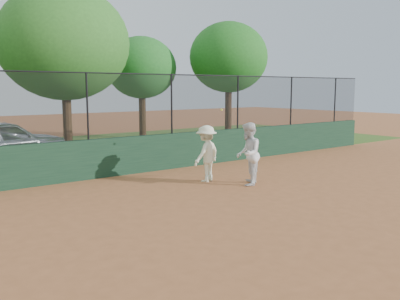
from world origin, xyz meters
TOP-DOWN VIEW (x-y plane):
  - ground at (0.00, 0.00)m, footprint 80.00×80.00m
  - back_wall at (0.00, 6.00)m, footprint 26.00×0.20m
  - grass_strip at (0.00, 12.00)m, footprint 36.00×12.00m
  - parked_car at (-2.01, 10.25)m, footprint 5.22×3.32m
  - player_second at (2.74, 2.50)m, footprint 1.09×1.08m
  - player_main at (2.10, 3.60)m, footprint 1.21×0.93m
  - fence_assembly at (-0.03, 6.00)m, footprint 26.00×0.06m
  - tree_2 at (0.86, 11.24)m, footprint 5.30×4.82m
  - tree_3 at (5.58, 13.30)m, footprint 3.60×3.27m
  - tree_4 at (9.63, 11.28)m, footprint 4.22×3.84m

SIDE VIEW (x-z plane):
  - ground at x=0.00m, z-range 0.00..0.00m
  - grass_strip at x=0.00m, z-range 0.00..0.01m
  - back_wall at x=0.00m, z-range 0.00..1.20m
  - parked_car at x=-2.01m, z-range 0.00..1.65m
  - player_main at x=2.10m, z-range -0.24..1.90m
  - player_second at x=2.74m, z-range 0.00..1.78m
  - fence_assembly at x=-0.03m, z-range 1.24..3.24m
  - tree_3 at x=5.58m, z-range 1.08..6.38m
  - tree_4 at x=9.63m, z-range 1.23..7.37m
  - tree_2 at x=0.86m, z-range 1.11..7.91m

